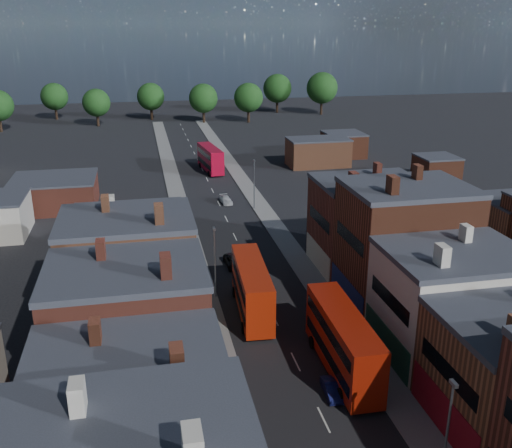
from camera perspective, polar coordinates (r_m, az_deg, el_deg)
name	(u,v)px	position (r m, az deg, el deg)	size (l,w,h in m)	color
pavement_west	(187,235)	(81.25, -6.88, -1.09)	(3.00, 200.00, 0.12)	gray
pavement_east	(277,229)	(83.19, 2.07, -0.46)	(3.00, 200.00, 0.12)	gray
lamp_post_1	(448,429)	(39.20, 18.61, -18.85)	(0.25, 0.70, 8.12)	slate
lamp_post_2	(215,258)	(61.15, -4.14, -3.37)	(0.25, 0.70, 8.12)	slate
lamp_post_3	(254,181)	(90.84, -0.18, 4.34)	(0.25, 0.70, 8.12)	slate
bus_0	(252,288)	(58.54, -0.42, -6.38)	(3.63, 12.41, 5.30)	red
bus_1	(343,341)	(49.81, 8.68, -11.48)	(3.34, 12.66, 5.45)	#A41A09
bus_2	(210,158)	(115.92, -4.59, 6.57)	(4.04, 11.70, 4.95)	#A70721
car_1	(332,389)	(48.12, 7.57, -16.06)	(1.15, 3.29, 1.08)	#121751
car_2	(235,261)	(70.41, -2.16, -3.76)	(2.13, 4.62, 1.28)	black
car_3	(226,200)	(95.11, -3.03, 2.42)	(1.61, 3.97, 1.15)	silver
ped_1	(219,399)	(46.10, -3.76, -17.08)	(0.80, 0.44, 1.65)	#471D1C
ped_3	(333,313)	(58.26, 7.74, -8.81)	(0.97, 0.44, 1.66)	#504C45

